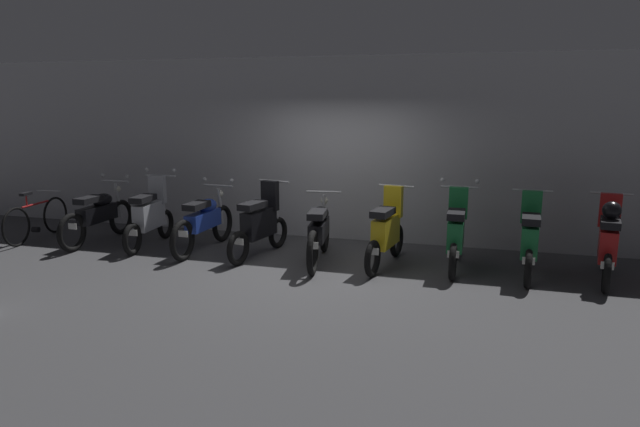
# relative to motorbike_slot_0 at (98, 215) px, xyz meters

# --- Properties ---
(ground_plane) EXTENTS (80.00, 80.00, 0.00)m
(ground_plane) POSITION_rel_motorbike_slot_0_xyz_m (4.06, -0.46, -0.49)
(ground_plane) COLOR #424244
(back_wall) EXTENTS (16.13, 0.30, 3.21)m
(back_wall) POSITION_rel_motorbike_slot_0_xyz_m (4.06, 1.56, 1.11)
(back_wall) COLOR #ADADB2
(back_wall) RESTS_ON ground
(motorbike_slot_0) EXTENTS (0.59, 1.95, 1.15)m
(motorbike_slot_0) POSITION_rel_motorbike_slot_0_xyz_m (0.00, 0.00, 0.00)
(motorbike_slot_0) COLOR black
(motorbike_slot_0) RESTS_ON ground
(motorbike_slot_1) EXTENTS (0.59, 1.68, 1.29)m
(motorbike_slot_1) POSITION_rel_motorbike_slot_0_xyz_m (1.01, 0.03, 0.04)
(motorbike_slot_1) COLOR black
(motorbike_slot_1) RESTS_ON ground
(motorbike_slot_2) EXTENTS (0.59, 1.95, 1.15)m
(motorbike_slot_2) POSITION_rel_motorbike_slot_0_xyz_m (2.03, 0.03, 0.00)
(motorbike_slot_2) COLOR black
(motorbike_slot_2) RESTS_ON ground
(motorbike_slot_3) EXTENTS (0.58, 1.67, 1.18)m
(motorbike_slot_3) POSITION_rel_motorbike_slot_0_xyz_m (3.05, -0.03, 0.03)
(motorbike_slot_3) COLOR black
(motorbike_slot_3) RESTS_ON ground
(motorbike_slot_4) EXTENTS (0.56, 1.94, 1.03)m
(motorbike_slot_4) POSITION_rel_motorbike_slot_0_xyz_m (4.06, -0.12, -0.00)
(motorbike_slot_4) COLOR black
(motorbike_slot_4) RESTS_ON ground
(motorbike_slot_5) EXTENTS (0.56, 1.67, 1.18)m
(motorbike_slot_5) POSITION_rel_motorbike_slot_0_xyz_m (5.08, -0.02, 0.03)
(motorbike_slot_5) COLOR black
(motorbike_slot_5) RESTS_ON ground
(motorbike_slot_6) EXTENTS (0.59, 1.68, 1.29)m
(motorbike_slot_6) POSITION_rel_motorbike_slot_0_xyz_m (6.09, 0.13, 0.04)
(motorbike_slot_6) COLOR black
(motorbike_slot_6) RESTS_ON ground
(motorbike_slot_7) EXTENTS (0.56, 1.68, 1.18)m
(motorbike_slot_7) POSITION_rel_motorbike_slot_0_xyz_m (7.11, 0.07, 0.03)
(motorbike_slot_7) COLOR black
(motorbike_slot_7) RESTS_ON ground
(motorbike_slot_8) EXTENTS (0.56, 1.67, 1.18)m
(motorbike_slot_8) POSITION_rel_motorbike_slot_0_xyz_m (8.13, 0.10, 0.07)
(motorbike_slot_8) COLOR black
(motorbike_slot_8) RESTS_ON ground
(bicycle) EXTENTS (0.50, 1.73, 0.89)m
(bicycle) POSITION_rel_motorbike_slot_0_xyz_m (-1.21, -0.13, -0.13)
(bicycle) COLOR black
(bicycle) RESTS_ON ground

